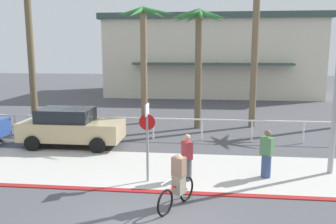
# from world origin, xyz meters

# --- Properties ---
(ground_plane) EXTENTS (80.00, 80.00, 0.00)m
(ground_plane) POSITION_xyz_m (0.00, 10.00, 0.00)
(ground_plane) COLOR #4C4C51
(sidewalk_strip) EXTENTS (44.00, 4.00, 0.02)m
(sidewalk_strip) POSITION_xyz_m (0.00, 4.20, 0.01)
(sidewalk_strip) COLOR beige
(sidewalk_strip) RESTS_ON ground
(curb_paint) EXTENTS (44.00, 0.24, 0.03)m
(curb_paint) POSITION_xyz_m (0.00, 2.20, 0.01)
(curb_paint) COLOR maroon
(curb_paint) RESTS_ON ground
(building_backdrop) EXTENTS (19.06, 10.43, 7.13)m
(building_backdrop) POSITION_xyz_m (1.67, 26.51, 3.59)
(building_backdrop) COLOR beige
(building_backdrop) RESTS_ON ground
(rail_fence) EXTENTS (25.42, 0.08, 1.04)m
(rail_fence) POSITION_xyz_m (0.00, 8.50, 0.84)
(rail_fence) COLOR white
(rail_fence) RESTS_ON ground
(stop_sign_bike_lane) EXTENTS (0.52, 0.56, 2.56)m
(stop_sign_bike_lane) POSITION_xyz_m (-0.50, 3.03, 1.68)
(stop_sign_bike_lane) COLOR gray
(stop_sign_bike_lane) RESTS_ON ground
(palm_tree_1) EXTENTS (3.63, 3.15, 8.93)m
(palm_tree_1) POSITION_xyz_m (-8.12, 10.79, 6.64)
(palm_tree_1) COLOR brown
(palm_tree_1) RESTS_ON ground
(palm_tree_2) EXTENTS (3.46, 3.53, 6.53)m
(palm_tree_2) POSITION_xyz_m (-2.18, 12.11, 4.98)
(palm_tree_2) COLOR #846B4C
(palm_tree_2) RESTS_ON ground
(palm_tree_3) EXTENTS (3.11, 3.22, 6.27)m
(palm_tree_3) POSITION_xyz_m (0.85, 11.12, 4.90)
(palm_tree_3) COLOR brown
(palm_tree_3) RESTS_ON ground
(car_tan_1) EXTENTS (4.40, 2.02, 1.69)m
(car_tan_1) POSITION_xyz_m (-4.56, 6.87, 0.87)
(car_tan_1) COLOR tan
(car_tan_1) RESTS_ON ground
(cyclist_red_0) EXTENTS (0.88, 1.65, 1.50)m
(cyclist_red_0) POSITION_xyz_m (0.62, 1.31, 0.69)
(cyclist_red_0) COLOR black
(cyclist_red_0) RESTS_ON ground
(pedestrian_0) EXTENTS (0.48, 0.45, 1.64)m
(pedestrian_0) POSITION_xyz_m (3.37, 3.82, 0.76)
(pedestrian_0) COLOR #384C7A
(pedestrian_0) RESTS_ON ground
(pedestrian_1) EXTENTS (0.43, 0.47, 1.57)m
(pedestrian_1) POSITION_xyz_m (0.75, 3.26, 0.72)
(pedestrian_1) COLOR #4C4C51
(pedestrian_1) RESTS_ON ground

